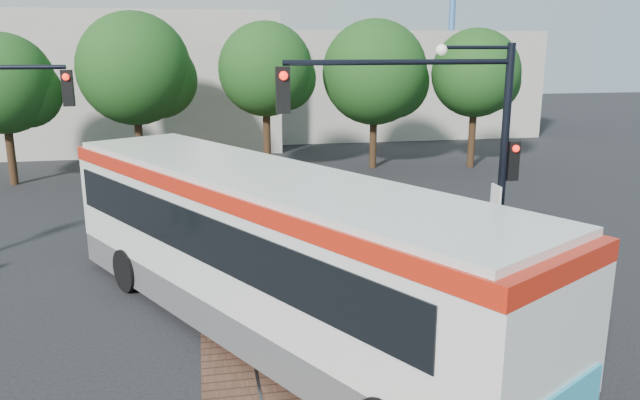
# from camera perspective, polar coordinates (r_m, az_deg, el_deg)

# --- Properties ---
(ground) EXTENTS (120.00, 120.00, 0.00)m
(ground) POSITION_cam_1_polar(r_m,az_deg,el_deg) (15.07, -3.91, -10.19)
(ground) COLOR black
(ground) RESTS_ON ground
(trackbed) EXTENTS (3.60, 40.00, 0.02)m
(trackbed) POSITION_cam_1_polar(r_m,az_deg,el_deg) (18.77, -5.41, -5.21)
(trackbed) COLOR #533426
(trackbed) RESTS_ON ground
(tree_row) EXTENTS (26.40, 5.60, 7.67)m
(tree_row) POSITION_cam_1_polar(r_m,az_deg,el_deg) (30.22, -5.63, 11.49)
(tree_row) COLOR #382314
(tree_row) RESTS_ON ground
(warehouses) EXTENTS (40.00, 13.00, 8.00)m
(warehouses) POSITION_cam_1_polar(r_m,az_deg,el_deg) (42.47, -9.56, 10.70)
(warehouses) COLOR #ADA899
(warehouses) RESTS_ON ground
(city_bus) EXTENTS (9.21, 13.04, 3.60)m
(city_bus) POSITION_cam_1_polar(r_m,az_deg,el_deg) (13.46, -5.04, -4.07)
(city_bus) COLOR #48484B
(city_bus) RESTS_ON ground
(traffic_island) EXTENTS (2.20, 5.20, 1.13)m
(traffic_island) POSITION_cam_1_polar(r_m,az_deg,el_deg) (15.42, 14.79, -8.73)
(traffic_island) COLOR gray
(traffic_island) RESTS_ON ground
(signal_pole_main) EXTENTS (5.49, 0.46, 6.00)m
(signal_pole_main) POSITION_cam_1_polar(r_m,az_deg,el_deg) (14.09, 12.08, 5.49)
(signal_pole_main) COLOR black
(signal_pole_main) RESTS_ON ground
(parked_car) EXTENTS (4.67, 2.68, 1.27)m
(parked_car) POSITION_cam_1_polar(r_m,az_deg,el_deg) (25.22, -14.91, 0.90)
(parked_car) COLOR black
(parked_car) RESTS_ON ground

